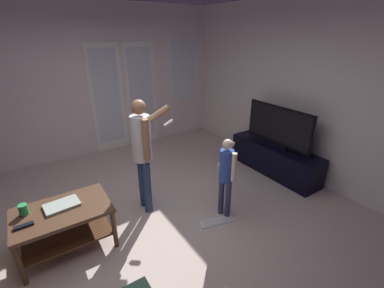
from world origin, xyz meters
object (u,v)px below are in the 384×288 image
Objects in this scene: flat_screen_tv at (278,126)px; cup_near_edge at (23,210)px; loose_keyboard at (217,221)px; tv_remote_black at (24,226)px; person_child at (226,172)px; laptop_closed at (62,205)px; person_adult at (143,147)px; coffee_table at (64,220)px; tv_stand at (274,159)px.

cup_near_edge is (-3.60, 0.20, -0.26)m from flat_screen_tv.
loose_keyboard is 2.69× the size of tv_remote_black.
person_child is 2.35× the size of loose_keyboard.
laptop_closed is 0.39m from tv_remote_black.
laptop_closed is (-1.02, -0.13, -0.39)m from person_adult.
coffee_table is at bearing -20.57° from cup_near_edge.
laptop_closed is at bearing -173.03° from person_adult.
person_adult is 13.23× the size of cup_near_edge.
flat_screen_tv is 1.53m from person_child.
laptop_closed is (-3.26, 0.14, -0.31)m from flat_screen_tv.
coffee_table is 0.39m from tv_remote_black.
flat_screen_tv reaches higher than tv_remote_black.
loose_keyboard is at bearing -51.78° from person_adult.
laptop_closed is at bearing 76.46° from coffee_table.
laptop_closed reaches higher than tv_remote_black.
person_adult is at bearing 128.22° from loose_keyboard.
tv_remote_black is (-3.62, -0.01, 0.28)m from tv_stand.
person_adult is 8.91× the size of tv_remote_black.
tv_remote_black is at bearing 168.98° from person_child.
cup_near_edge reaches higher than tv_stand.
coffee_table is 8.38× the size of cup_near_edge.
person_adult is 1.09m from person_child.
flat_screen_tv is 1.15× the size of person_child.
tv_stand is at bearing -6.80° from person_adult.
person_child is at bearing 22.49° from loose_keyboard.
cup_near_edge is 0.22m from tv_remote_black.
tv_remote_black is (-3.62, -0.02, -0.31)m from flat_screen_tv.
cup_near_edge is (-2.15, 0.64, -0.08)m from person_child.
person_child is 1.90m from laptop_closed.
cup_near_edge is at bearing 159.43° from coffee_table.
cup_near_edge is at bearing 164.52° from laptop_closed.
person_child is at bearing -163.24° from flat_screen_tv.
flat_screen_tv is 1.89m from loose_keyboard.
flat_screen_tv is at bearing 16.76° from person_child.
person_adult is at bearing 173.29° from flat_screen_tv.
flat_screen_tv is 3.59× the size of laptop_closed.
cup_near_edge is (-1.37, -0.06, -0.34)m from person_adult.
tv_remote_black is (-1.38, -0.28, -0.39)m from person_adult.
flat_screen_tv is 2.70× the size of loose_keyboard.
laptop_closed is at bearing 177.57° from flat_screen_tv.
tv_remote_black is at bearing -168.60° from person_adult.
coffee_table reaches higher than loose_keyboard.
person_child reaches higher than loose_keyboard.
coffee_table is 2.09× the size of loose_keyboard.
cup_near_edge is (-3.60, 0.20, 0.32)m from tv_stand.
laptop_closed reaches higher than tv_stand.
tv_stand is at bearing 17.26° from loose_keyboard.
coffee_table is 2.78× the size of laptop_closed.
person_child is (0.79, -0.70, -0.27)m from person_adult.
person_child reaches higher than cup_near_edge.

